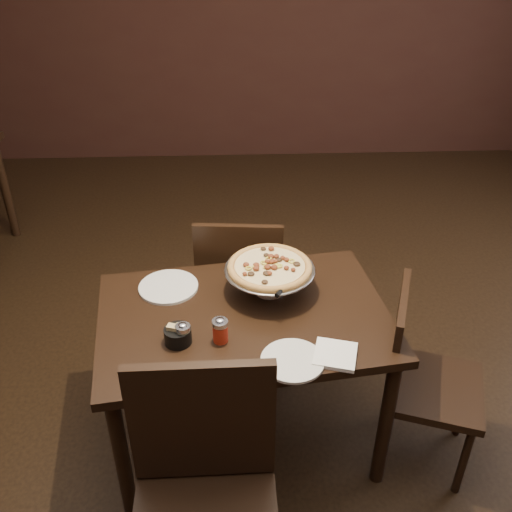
{
  "coord_description": "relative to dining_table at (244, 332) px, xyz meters",
  "views": [
    {
      "loc": [
        -0.01,
        -1.73,
        2.15
      ],
      "look_at": [
        0.07,
        0.13,
        0.97
      ],
      "focal_mm": 40.0,
      "sensor_mm": 36.0,
      "label": 1
    }
  ],
  "objects": [
    {
      "name": "pepper_flake_shaker",
      "position": [
        -0.09,
        -0.16,
        0.15
      ],
      "size": [
        0.06,
        0.06,
        0.11
      ],
      "color": "maroon",
      "rests_on": "dining_table"
    },
    {
      "name": "chair_near",
      "position": [
        -0.15,
        -0.7,
        -0.09
      ],
      "size": [
        0.47,
        0.47,
        0.99
      ],
      "rotation": [
        0.0,
        0.0,
        0.01
      ],
      "color": "black",
      "rests_on": "ground"
    },
    {
      "name": "room",
      "position": [
        0.04,
        -0.06,
        0.77
      ],
      "size": [
        6.04,
        7.04,
        2.84
      ],
      "color": "black",
      "rests_on": "ground"
    },
    {
      "name": "plate_left",
      "position": [
        -0.32,
        0.19,
        0.1
      ],
      "size": [
        0.25,
        0.25,
        0.01
      ],
      "primitive_type": "cylinder",
      "color": "silver",
      "rests_on": "dining_table"
    },
    {
      "name": "chair_far",
      "position": [
        -0.01,
        0.55,
        -0.14
      ],
      "size": [
        0.45,
        0.45,
        0.89
      ],
      "rotation": [
        0.0,
        0.0,
        3.05
      ],
      "color": "black",
      "rests_on": "ground"
    },
    {
      "name": "packet_caddy",
      "position": [
        -0.25,
        -0.16,
        0.13
      ],
      "size": [
        0.1,
        0.1,
        0.08
      ],
      "rotation": [
        0.0,
        0.0,
        -0.31
      ],
      "color": "black",
      "rests_on": "dining_table"
    },
    {
      "name": "dining_table",
      "position": [
        0.0,
        0.0,
        0.0
      ],
      "size": [
        1.25,
        0.92,
        0.72
      ],
      "rotation": [
        0.0,
        0.0,
        0.14
      ],
      "color": "black",
      "rests_on": "ground"
    },
    {
      "name": "plate_near",
      "position": [
        0.17,
        -0.29,
        0.1
      ],
      "size": [
        0.23,
        0.23,
        0.01
      ],
      "primitive_type": "cylinder",
      "color": "silver",
      "rests_on": "dining_table"
    },
    {
      "name": "napkin_stack",
      "position": [
        0.33,
        -0.26,
        0.1
      ],
      "size": [
        0.19,
        0.19,
        0.02
      ],
      "primitive_type": "cube",
      "rotation": [
        0.0,
        0.0,
        -0.27
      ],
      "color": "white",
      "rests_on": "dining_table"
    },
    {
      "name": "serving_spatula",
      "position": [
        0.15,
        -0.0,
        0.22
      ],
      "size": [
        0.15,
        0.15,
        0.02
      ],
      "rotation": [
        0.0,
        0.0,
        -0.49
      ],
      "color": "silver",
      "rests_on": "pizza_stand"
    },
    {
      "name": "chair_side",
      "position": [
        0.72,
        -0.11,
        -0.17
      ],
      "size": [
        0.5,
        0.5,
        0.84
      ],
      "rotation": [
        0.0,
        0.0,
        1.24
      ],
      "color": "black",
      "rests_on": "ground"
    },
    {
      "name": "pizza_stand",
      "position": [
        0.11,
        0.14,
        0.22
      ],
      "size": [
        0.38,
        0.38,
        0.16
      ],
      "color": "silver",
      "rests_on": "dining_table"
    },
    {
      "name": "parmesan_shaker",
      "position": [
        -0.23,
        -0.17,
        0.14
      ],
      "size": [
        0.06,
        0.06,
        0.1
      ],
      "color": "beige",
      "rests_on": "dining_table"
    }
  ]
}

